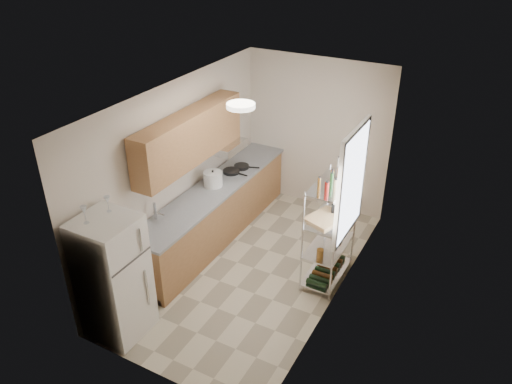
# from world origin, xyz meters

# --- Properties ---
(room) EXTENTS (2.52, 4.42, 2.62)m
(room) POSITION_xyz_m (0.00, 0.00, 1.30)
(room) COLOR beige
(room) RESTS_ON ground
(counter_run) EXTENTS (0.63, 3.51, 0.90)m
(counter_run) POSITION_xyz_m (-0.92, 0.44, 0.45)
(counter_run) COLOR #A37145
(counter_run) RESTS_ON ground
(upper_cabinets) EXTENTS (0.33, 2.20, 0.72)m
(upper_cabinets) POSITION_xyz_m (-1.05, 0.10, 1.81)
(upper_cabinets) COLOR #A37145
(upper_cabinets) RESTS_ON room
(range_hood) EXTENTS (0.50, 0.60, 0.12)m
(range_hood) POSITION_xyz_m (-1.00, 0.90, 1.39)
(range_hood) COLOR #B7BABC
(range_hood) RESTS_ON room
(window) EXTENTS (0.06, 1.00, 1.46)m
(window) POSITION_xyz_m (1.23, 0.35, 1.55)
(window) COLOR white
(window) RESTS_ON room
(bakers_rack) EXTENTS (0.45, 0.90, 1.73)m
(bakers_rack) POSITION_xyz_m (1.00, 0.30, 1.11)
(bakers_rack) COLOR silver
(bakers_rack) RESTS_ON ground
(ceiling_dome) EXTENTS (0.34, 0.34, 0.05)m
(ceiling_dome) POSITION_xyz_m (0.00, -0.30, 2.57)
(ceiling_dome) COLOR white
(ceiling_dome) RESTS_ON room
(refrigerator) EXTENTS (0.66, 0.66, 1.59)m
(refrigerator) POSITION_xyz_m (-0.87, -1.84, 0.80)
(refrigerator) COLOR white
(refrigerator) RESTS_ON ground
(wine_glass_a) EXTENTS (0.07, 0.07, 0.19)m
(wine_glass_a) POSITION_xyz_m (-0.94, -1.67, 1.69)
(wine_glass_a) COLOR silver
(wine_glass_a) RESTS_ON refrigerator
(wine_glass_b) EXTENTS (0.07, 0.07, 0.21)m
(wine_glass_b) POSITION_xyz_m (-0.99, -1.97, 1.70)
(wine_glass_b) COLOR silver
(wine_glass_b) RESTS_ON refrigerator
(rice_cooker) EXTENTS (0.29, 0.29, 0.23)m
(rice_cooker) POSITION_xyz_m (-0.95, 0.47, 1.02)
(rice_cooker) COLOR silver
(rice_cooker) RESTS_ON counter_run
(frying_pan_large) EXTENTS (0.28, 0.28, 0.05)m
(frying_pan_large) POSITION_xyz_m (-0.93, 0.98, 0.92)
(frying_pan_large) COLOR black
(frying_pan_large) RESTS_ON counter_run
(frying_pan_small) EXTENTS (0.31, 0.31, 0.05)m
(frying_pan_small) POSITION_xyz_m (-0.88, 1.20, 0.92)
(frying_pan_small) COLOR black
(frying_pan_small) RESTS_ON counter_run
(cutting_board) EXTENTS (0.52, 0.59, 0.03)m
(cutting_board) POSITION_xyz_m (0.96, 0.22, 1.03)
(cutting_board) COLOR tan
(cutting_board) RESTS_ON bakers_rack
(espresso_machine) EXTENTS (0.22, 0.27, 0.27)m
(espresso_machine) POSITION_xyz_m (1.03, 0.47, 1.14)
(espresso_machine) COLOR black
(espresso_machine) RESTS_ON bakers_rack
(storage_bag) EXTENTS (0.13, 0.16, 0.15)m
(storage_bag) POSITION_xyz_m (1.03, 0.63, 0.64)
(storage_bag) COLOR #982B12
(storage_bag) RESTS_ON bakers_rack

